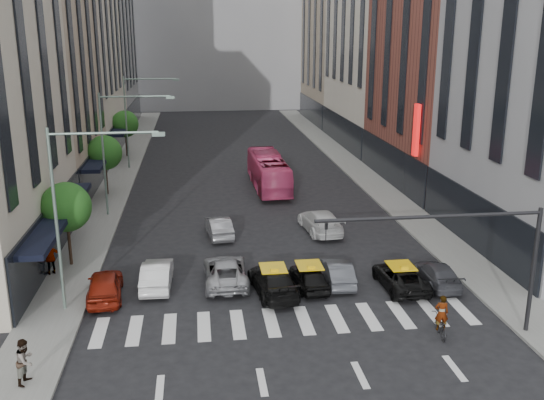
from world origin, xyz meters
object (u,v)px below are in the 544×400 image
object	(u,v)px
streetlamp_mid	(116,138)
bus	(268,172)
taxi_center	(309,277)
motorcycle	(441,325)
taxi_left	(273,281)
car_white_front	(157,274)
pedestrian_far	(51,258)
pedestrian_near	(25,361)
streetlamp_near	(75,196)
streetlamp_far	(135,110)
car_red	(105,285)

from	to	relation	value
streetlamp_mid	bus	xyz separation A→B (m)	(11.97, 6.69, -4.40)
taxi_center	motorcycle	size ratio (longest dim) A/B	2.05
motorcycle	taxi_left	bearing A→B (deg)	-28.94
car_white_front	pedestrian_far	size ratio (longest dim) A/B	2.28
bus	pedestrian_near	distance (m)	32.05
taxi_left	pedestrian_far	xyz separation A→B (m)	(-12.11, 3.88, 0.40)
bus	pedestrian_near	size ratio (longest dim) A/B	5.81
streetlamp_near	motorcycle	xyz separation A→B (m)	(16.54, -4.71, -5.42)
taxi_left	taxi_center	world-z (taller)	taxi_left
streetlamp_far	streetlamp_mid	bearing A→B (deg)	-90.00
car_white_front	bus	size ratio (longest dim) A/B	0.41
streetlamp_mid	car_white_front	distance (m)	14.94
car_red	motorcycle	xyz separation A→B (m)	(15.70, -5.93, -0.25)
streetlamp_mid	taxi_left	xyz separation A→B (m)	(9.56, -15.25, -5.19)
taxi_center	pedestrian_far	size ratio (longest dim) A/B	1.98
car_white_front	taxi_left	bearing A→B (deg)	166.37
streetlamp_mid	streetlamp_far	size ratio (longest dim) A/B	1.00
car_white_front	streetlamp_near	bearing A→B (deg)	36.66
streetlamp_mid	pedestrian_far	xyz separation A→B (m)	(-2.56, -11.37, -4.79)
car_white_front	pedestrian_far	xyz separation A→B (m)	(-5.99, 2.22, 0.39)
car_red	pedestrian_near	distance (m)	8.05
taxi_center	taxi_left	bearing A→B (deg)	7.49
car_red	pedestrian_near	size ratio (longest dim) A/B	2.32
pedestrian_near	bus	bearing A→B (deg)	-9.74
streetlamp_near	streetlamp_mid	size ratio (longest dim) A/B	1.00
streetlamp_near	bus	world-z (taller)	streetlamp_near
streetlamp_near	streetlamp_far	size ratio (longest dim) A/B	1.00
bus	car_red	bearing A→B (deg)	61.38
taxi_center	streetlamp_far	bearing A→B (deg)	-74.60
car_white_front	taxi_left	xyz separation A→B (m)	(6.12, -1.66, -0.01)
taxi_center	pedestrian_near	size ratio (longest dim) A/B	2.04
motorcycle	pedestrian_far	distance (m)	21.27
streetlamp_far	motorcycle	bearing A→B (deg)	-65.74
streetlamp_near	car_white_front	distance (m)	6.67
streetlamp_far	car_red	distance (m)	31.22
streetlamp_far	streetlamp_near	bearing A→B (deg)	-90.00
pedestrian_near	streetlamp_mid	bearing A→B (deg)	11.54
streetlamp_far	motorcycle	size ratio (longest dim) A/B	4.88
streetlamp_far	taxi_left	world-z (taller)	streetlamp_far
car_red	motorcycle	world-z (taller)	car_red
taxi_center	pedestrian_near	bearing A→B (deg)	26.40
streetlamp_far	pedestrian_far	size ratio (longest dim) A/B	4.69
car_white_front	taxi_center	size ratio (longest dim) A/B	1.16
streetlamp_near	bus	xyz separation A→B (m)	(11.97, 22.69, -4.40)
car_red	car_white_front	distance (m)	2.85
car_red	motorcycle	bearing A→B (deg)	155.09
streetlamp_mid	pedestrian_far	world-z (taller)	streetlamp_mid
bus	streetlamp_near	bearing A→B (deg)	60.96
car_red	pedestrian_near	bearing A→B (deg)	71.85
car_white_front	bus	bearing A→B (deg)	-111.29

